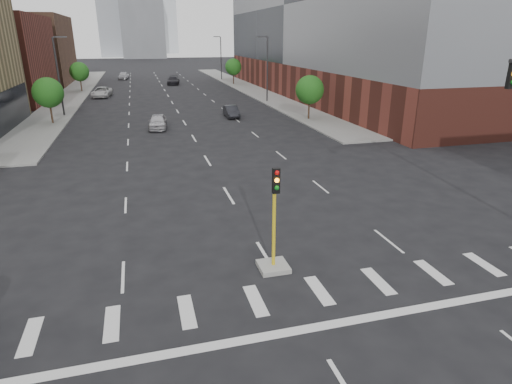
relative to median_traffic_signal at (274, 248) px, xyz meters
name	(u,v)px	position (x,y,z in m)	size (l,w,h in m)	color
sidewalk_left_far	(75,92)	(-15.00, 65.03, -0.90)	(5.00, 92.00, 0.15)	gray
sidewalk_right_far	(246,87)	(15.00, 65.03, -0.90)	(5.00, 92.00, 0.15)	gray
building_left_far_b	(13,50)	(-27.50, 83.03, 5.53)	(20.00, 24.00, 13.00)	brown
building_right_main	(356,23)	(29.50, 51.03, 10.03)	(24.00, 70.00, 22.00)	brown
tower_mid	(140,4)	(0.00, 191.03, 21.03)	(18.00, 18.00, 44.00)	slate
median_traffic_signal	(274,248)	(0.00, 0.00, 0.00)	(1.20, 1.20, 4.40)	#999993
streetlight_right_a	(267,66)	(13.41, 46.03, 4.04)	(1.60, 0.22, 9.07)	#2D2D30
streetlight_right_b	(221,56)	(13.41, 81.03, 4.04)	(1.60, 0.22, 9.07)	#2D2D30
streetlight_left	(59,73)	(-13.41, 41.03, 4.04)	(1.60, 0.22, 9.07)	#2D2D30
tree_left_near	(48,93)	(-14.00, 36.03, 2.42)	(3.20, 3.20, 4.85)	#382619
tree_left_far	(79,72)	(-14.00, 66.03, 2.42)	(3.20, 3.20, 4.85)	#382619
tree_right_near	(310,90)	(14.00, 31.03, 2.42)	(3.20, 3.20, 4.85)	#382619
tree_right_far	(233,67)	(14.00, 71.03, 2.42)	(3.20, 3.20, 4.85)	#382619
car_near_left	(158,122)	(-2.99, 30.40, -0.23)	(1.76, 4.38, 1.49)	#BBBABF
car_mid_right	(231,111)	(5.79, 35.06, -0.30)	(1.43, 4.10, 1.35)	black
car_far_left	(102,92)	(-10.17, 57.96, -0.19)	(2.60, 5.64, 1.57)	#BBBBBB
car_deep_right	(173,80)	(2.37, 74.03, -0.18)	(2.24, 5.50, 1.60)	black
car_distant	(124,76)	(-7.39, 88.11, -0.14)	(1.96, 4.88, 1.66)	#B4B4B9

